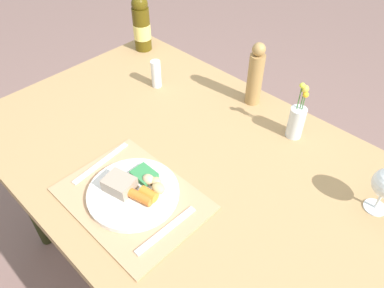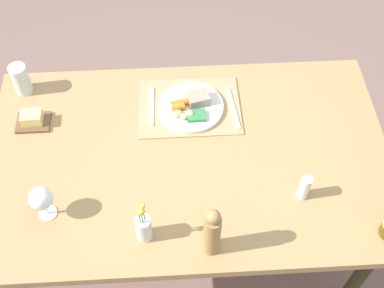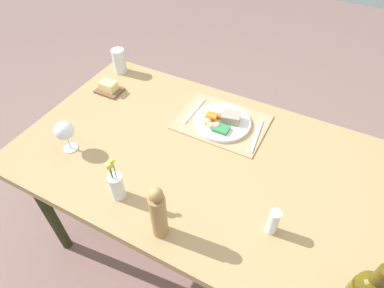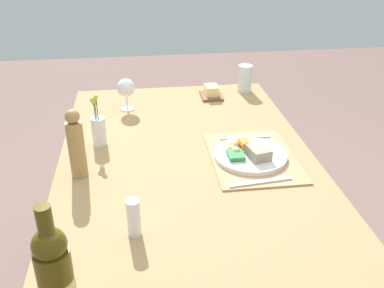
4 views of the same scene
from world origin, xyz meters
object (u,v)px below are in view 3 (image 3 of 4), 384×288
(dinner_plate, at_px, (222,121))
(wine_glass, at_px, (64,131))
(knife, at_px, (194,111))
(dining_table, at_px, (196,165))
(salt_shaker, at_px, (273,222))
(flower_vase, at_px, (116,185))
(butter_dish, at_px, (109,88))
(water_tumbler, at_px, (119,62))
(fork, at_px, (256,136))
(pepper_mill, at_px, (158,213))

(dinner_plate, bearing_deg, wine_glass, 40.32)
(knife, bearing_deg, dinner_plate, 173.95)
(dining_table, xyz_separation_m, salt_shaker, (-0.39, 0.20, 0.13))
(flower_vase, relative_size, butter_dish, 1.60)
(flower_vase, height_order, water_tumbler, flower_vase)
(knife, distance_m, flower_vase, 0.57)
(fork, height_order, knife, same)
(flower_vase, distance_m, pepper_mill, 0.23)
(water_tumbler, distance_m, pepper_mill, 1.03)
(fork, relative_size, wine_glass, 1.49)
(water_tumbler, distance_m, butter_dish, 0.19)
(fork, bearing_deg, pepper_mill, 70.80)
(dinner_plate, height_order, flower_vase, flower_vase)
(flower_vase, relative_size, water_tumbler, 1.57)
(knife, relative_size, pepper_mill, 0.83)
(dining_table, relative_size, pepper_mill, 6.27)
(fork, xyz_separation_m, salt_shaker, (-0.20, 0.41, 0.05))
(dinner_plate, relative_size, flower_vase, 1.26)
(fork, relative_size, knife, 1.08)
(fork, height_order, water_tumbler, water_tumbler)
(pepper_mill, distance_m, butter_dish, 0.87)
(fork, xyz_separation_m, flower_vase, (0.35, 0.54, 0.06))
(water_tumbler, relative_size, pepper_mill, 0.55)
(dining_table, distance_m, wine_glass, 0.57)
(knife, relative_size, water_tumbler, 1.51)
(dinner_plate, relative_size, knife, 1.31)
(knife, bearing_deg, wine_glass, 53.18)
(fork, height_order, butter_dish, butter_dish)
(knife, distance_m, pepper_mill, 0.66)
(salt_shaker, bearing_deg, dinner_plate, -48.54)
(dining_table, distance_m, butter_dish, 0.63)
(fork, distance_m, flower_vase, 0.64)
(dinner_plate, relative_size, water_tumbler, 1.98)
(knife, xyz_separation_m, water_tumbler, (0.52, -0.12, 0.05))
(dinner_plate, bearing_deg, flower_vase, 71.31)
(salt_shaker, height_order, wine_glass, wine_glass)
(dining_table, xyz_separation_m, pepper_mill, (-0.06, 0.38, 0.19))
(fork, xyz_separation_m, water_tumbler, (0.85, -0.15, 0.05))
(dining_table, xyz_separation_m, water_tumbler, (0.66, -0.36, 0.13))
(water_tumbler, bearing_deg, flower_vase, 125.77)
(salt_shaker, bearing_deg, fork, -64.09)
(salt_shaker, bearing_deg, pepper_mill, 28.18)
(flower_vase, relative_size, salt_shaker, 1.88)
(fork, xyz_separation_m, knife, (0.33, -0.03, 0.00))
(dinner_plate, xyz_separation_m, knife, (0.16, -0.02, -0.01))
(wine_glass, distance_m, butter_dish, 0.42)
(salt_shaker, distance_m, wine_glass, 0.89)
(fork, height_order, flower_vase, flower_vase)
(flower_vase, bearing_deg, salt_shaker, -167.31)
(flower_vase, bearing_deg, dining_table, -116.74)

